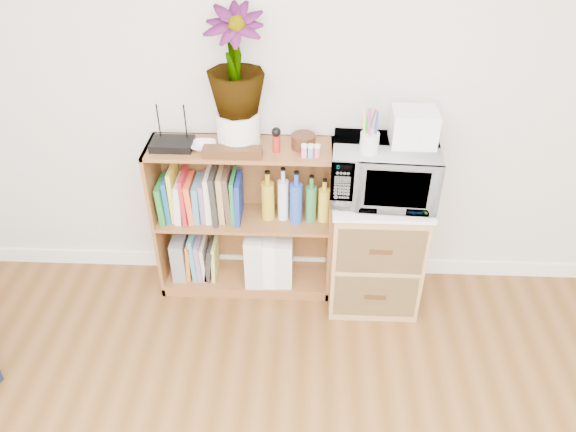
{
  "coord_description": "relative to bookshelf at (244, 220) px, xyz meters",
  "views": [
    {
      "loc": [
        0.01,
        -0.49,
        2.36
      ],
      "look_at": [
        -0.09,
        1.95,
        0.62
      ],
      "focal_mm": 35.0,
      "sensor_mm": 36.0,
      "label": 1
    }
  ],
  "objects": [
    {
      "name": "kokeshi_doll",
      "position": [
        0.19,
        -0.04,
        0.52
      ],
      "size": [
        0.04,
        0.04,
        0.09
      ],
      "primitive_type": "cylinder",
      "color": "#A21D14",
      "rests_on": "bookshelf"
    },
    {
      "name": "white_bowl",
      "position": [
        -0.19,
        -0.03,
        0.49
      ],
      "size": [
        0.13,
        0.13,
        0.03
      ],
      "primitive_type": "imported",
      "color": "white",
      "rests_on": "bookshelf"
    },
    {
      "name": "paint_jars",
      "position": [
        0.37,
        -0.09,
        0.5
      ],
      "size": [
        0.1,
        0.04,
        0.05
      ],
      "primitive_type": "cube",
      "color": "#CC7186",
      "rests_on": "bookshelf"
    },
    {
      "name": "small_appliance",
      "position": [
        0.88,
        -0.04,
        0.63
      ],
      "size": [
        0.22,
        0.19,
        0.18
      ],
      "primitive_type": "cube",
      "color": "white",
      "rests_on": "microwave"
    },
    {
      "name": "wicker_unit",
      "position": [
        0.75,
        -0.08,
        -0.12
      ],
      "size": [
        0.5,
        0.45,
        0.7
      ],
      "primitive_type": "cube",
      "color": "#9E7542",
      "rests_on": "ground"
    },
    {
      "name": "file_box",
      "position": [
        -0.4,
        0.0,
        -0.27
      ],
      "size": [
        0.08,
        0.21,
        0.27
      ],
      "primitive_type": "cube",
      "color": "slate",
      "rests_on": "bookshelf"
    },
    {
      "name": "bookshelf",
      "position": [
        0.0,
        0.0,
        0.0
      ],
      "size": [
        1.0,
        0.3,
        0.95
      ],
      "primitive_type": "cube",
      "color": "brown",
      "rests_on": "ground"
    },
    {
      "name": "microwave",
      "position": [
        0.75,
        -0.08,
        0.39
      ],
      "size": [
        0.56,
        0.39,
        0.3
      ],
      "primitive_type": "imported",
      "rotation": [
        0.0,
        0.0,
        -0.06
      ],
      "color": "white",
      "rests_on": "wicker_unit"
    },
    {
      "name": "magazine_holder_right",
      "position": [
        0.23,
        -0.01,
        -0.25
      ],
      "size": [
        0.1,
        0.25,
        0.31
      ],
      "primitive_type": "cube",
      "color": "silver",
      "rests_on": "bookshelf"
    },
    {
      "name": "magazine_holder_left",
      "position": [
        0.06,
        -0.01,
        -0.24
      ],
      "size": [
        0.11,
        0.27,
        0.33
      ],
      "primitive_type": "cube",
      "color": "silver",
      "rests_on": "bookshelf"
    },
    {
      "name": "router",
      "position": [
        -0.35,
        -0.02,
        0.49
      ],
      "size": [
        0.22,
        0.15,
        0.04
      ],
      "primitive_type": "cube",
      "color": "black",
      "rests_on": "bookshelf"
    },
    {
      "name": "magazine_holder_mid",
      "position": [
        0.13,
        -0.01,
        -0.25
      ],
      "size": [
        0.1,
        0.25,
        0.31
      ],
      "primitive_type": "cube",
      "color": "white",
      "rests_on": "bookshelf"
    },
    {
      "name": "potted_plant",
      "position": [
        -0.01,
        0.02,
        0.93
      ],
      "size": [
        0.29,
        0.29,
        0.52
      ],
      "primitive_type": "imported",
      "color": "#336E2C",
      "rests_on": "plant_pot"
    },
    {
      "name": "cookbooks",
      "position": [
        -0.23,
        0.0,
        0.16
      ],
      "size": [
        0.46,
        0.2,
        0.31
      ],
      "color": "#1D6E29",
      "rests_on": "bookshelf"
    },
    {
      "name": "trinket_box",
      "position": [
        -0.03,
        -0.1,
        0.5
      ],
      "size": [
        0.3,
        0.08,
        0.05
      ],
      "primitive_type": "cube",
      "color": "#341F0E",
      "rests_on": "bookshelf"
    },
    {
      "name": "skirting_board",
      "position": [
        0.35,
        0.14,
        -0.42
      ],
      "size": [
        4.0,
        0.02,
        0.1
      ],
      "primitive_type": "cube",
      "color": "white",
      "rests_on": "ground"
    },
    {
      "name": "lower_books",
      "position": [
        -0.27,
        0.0,
        -0.28
      ],
      "size": [
        0.18,
        0.19,
        0.3
      ],
      "color": "#C56322",
      "rests_on": "bookshelf"
    },
    {
      "name": "liquor_bottles",
      "position": [
        0.32,
        0.0,
        0.17
      ],
      "size": [
        0.45,
        0.07,
        0.32
      ],
      "color": "gold",
      "rests_on": "bookshelf"
    },
    {
      "name": "pen_cup",
      "position": [
        0.66,
        -0.15,
        0.59
      ],
      "size": [
        0.09,
        0.09,
        0.1
      ],
      "primitive_type": "cylinder",
      "color": "silver",
      "rests_on": "microwave"
    },
    {
      "name": "plant_pot",
      "position": [
        -0.01,
        0.02,
        0.57
      ],
      "size": [
        0.22,
        0.22,
        0.19
      ],
      "primitive_type": "cylinder",
      "color": "white",
      "rests_on": "bookshelf"
    },
    {
      "name": "wooden_bowl",
      "position": [
        0.33,
        0.01,
        0.51
      ],
      "size": [
        0.13,
        0.13,
        0.07
      ],
      "primitive_type": "cylinder",
      "color": "#381A0F",
      "rests_on": "bookshelf"
    }
  ]
}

